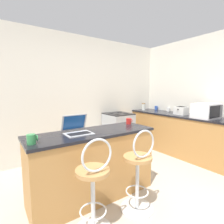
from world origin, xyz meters
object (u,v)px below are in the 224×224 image
(mug_green, at_px, (32,139))
(bar_stool_far, at_px, (138,173))
(mug_white, at_px, (168,109))
(mug_red, at_px, (129,121))
(microwave, at_px, (206,111))
(storage_jar, at_px, (143,107))
(mug_blue, at_px, (156,108))
(laptop, at_px, (77,129))
(bar_stool_near, at_px, (94,189))
(stove_range, at_px, (118,132))
(toaster, at_px, (181,111))

(mug_green, bearing_deg, bar_stool_far, -22.70)
(mug_white, relative_size, mug_red, 1.01)
(microwave, distance_m, storage_jar, 1.64)
(mug_blue, bearing_deg, mug_red, -149.91)
(mug_green, height_order, mug_red, mug_green)
(bar_stool_far, bearing_deg, laptop, 129.92)
(laptop, xyz_separation_m, microwave, (2.56, -0.31, 0.08))
(bar_stool_near, height_order, stove_range, bar_stool_near)
(mug_white, distance_m, storage_jar, 0.64)
(stove_range, bearing_deg, mug_green, -147.24)
(microwave, relative_size, stove_range, 0.59)
(bar_stool_near, xyz_separation_m, microwave, (2.65, 0.29, 0.57))
(toaster, distance_m, stove_range, 1.49)
(bar_stool_near, height_order, mug_white, bar_stool_near)
(laptop, relative_size, microwave, 0.61)
(stove_range, bearing_deg, toaster, -43.79)
(microwave, xyz_separation_m, stove_range, (-1.00, 1.51, -0.59))
(laptop, distance_m, toaster, 2.57)
(laptop, height_order, stove_range, laptop)
(bar_stool_far, distance_m, mug_green, 1.25)
(laptop, height_order, microwave, microwave)
(laptop, relative_size, stove_range, 0.36)
(microwave, bearing_deg, mug_green, 177.19)
(toaster, distance_m, mug_red, 1.63)
(toaster, height_order, mug_white, toaster)
(mug_white, height_order, mug_red, mug_white)
(storage_jar, height_order, mug_blue, storage_jar)
(storage_jar, bearing_deg, stove_range, -172.63)
(bar_stool_near, distance_m, bar_stool_far, 0.60)
(stove_range, bearing_deg, mug_white, -17.11)
(laptop, bearing_deg, bar_stool_far, -50.08)
(toaster, bearing_deg, microwave, -90.28)
(bar_stool_near, bearing_deg, mug_red, 33.92)
(microwave, distance_m, toaster, 0.55)
(bar_stool_near, height_order, microwave, microwave)
(laptop, distance_m, mug_blue, 3.09)
(mug_white, bearing_deg, bar_stool_near, -154.55)
(mug_red, bearing_deg, storage_jar, 38.43)
(mug_white, bearing_deg, mug_red, -159.66)
(mug_green, bearing_deg, mug_red, 9.42)
(bar_stool_far, bearing_deg, toaster, 22.28)
(toaster, relative_size, mug_red, 2.57)
(microwave, xyz_separation_m, mug_blue, (0.29, 1.51, -0.09))
(bar_stool_near, xyz_separation_m, laptop, (0.10, 0.60, 0.49))
(toaster, height_order, storage_jar, storage_jar)
(toaster, bearing_deg, bar_stool_far, -157.72)
(microwave, height_order, mug_blue, microwave)
(bar_stool_near, distance_m, laptop, 0.78)
(stove_range, height_order, mug_blue, mug_blue)
(stove_range, distance_m, mug_white, 1.45)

